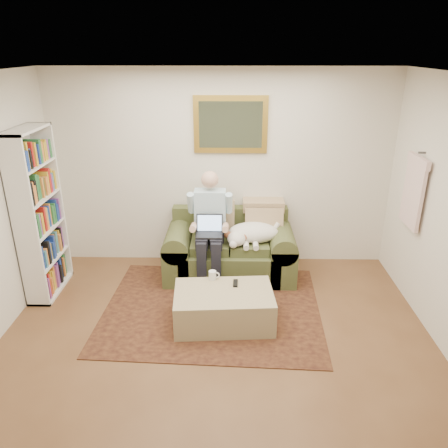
{
  "coord_description": "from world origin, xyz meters",
  "views": [
    {
      "loc": [
        0.15,
        -3.11,
        2.82
      ],
      "look_at": [
        0.06,
        1.47,
        0.95
      ],
      "focal_mm": 35.0,
      "sensor_mm": 36.0,
      "label": 1
    }
  ],
  "objects_px": {
    "sofa": "(230,254)",
    "coffee_mug": "(212,275)",
    "seated_man": "(210,230)",
    "laptop": "(209,229)",
    "bookshelf": "(39,215)",
    "sleeping_dog": "(253,232)",
    "ottoman": "(224,307)"
  },
  "relations": [
    {
      "from": "sofa",
      "to": "coffee_mug",
      "type": "distance_m",
      "value": 0.87
    },
    {
      "from": "sofa",
      "to": "seated_man",
      "type": "bearing_deg",
      "value": -148.55
    },
    {
      "from": "sofa",
      "to": "seated_man",
      "type": "distance_m",
      "value": 0.51
    },
    {
      "from": "laptop",
      "to": "bookshelf",
      "type": "height_order",
      "value": "bookshelf"
    },
    {
      "from": "seated_man",
      "to": "sleeping_dog",
      "type": "distance_m",
      "value": 0.56
    },
    {
      "from": "sleeping_dog",
      "to": "bookshelf",
      "type": "bearing_deg",
      "value": -171.91
    },
    {
      "from": "seated_man",
      "to": "ottoman",
      "type": "height_order",
      "value": "seated_man"
    },
    {
      "from": "coffee_mug",
      "to": "laptop",
      "type": "bearing_deg",
      "value": 95.68
    },
    {
      "from": "sofa",
      "to": "laptop",
      "type": "height_order",
      "value": "laptop"
    },
    {
      "from": "seated_man",
      "to": "bookshelf",
      "type": "distance_m",
      "value": 2.02
    },
    {
      "from": "sleeping_dog",
      "to": "coffee_mug",
      "type": "height_order",
      "value": "sleeping_dog"
    },
    {
      "from": "sleeping_dog",
      "to": "coffee_mug",
      "type": "bearing_deg",
      "value": -123.12
    },
    {
      "from": "seated_man",
      "to": "coffee_mug",
      "type": "distance_m",
      "value": 0.73
    },
    {
      "from": "sofa",
      "to": "sleeping_dog",
      "type": "distance_m",
      "value": 0.47
    },
    {
      "from": "laptop",
      "to": "sleeping_dog",
      "type": "height_order",
      "value": "laptop"
    },
    {
      "from": "sofa",
      "to": "ottoman",
      "type": "xyz_separation_m",
      "value": [
        -0.06,
        -1.11,
        -0.1
      ]
    },
    {
      "from": "seated_man",
      "to": "sleeping_dog",
      "type": "height_order",
      "value": "seated_man"
    },
    {
      "from": "ottoman",
      "to": "bookshelf",
      "type": "height_order",
      "value": "bookshelf"
    },
    {
      "from": "laptop",
      "to": "bookshelf",
      "type": "relative_size",
      "value": 0.16
    },
    {
      "from": "sofa",
      "to": "laptop",
      "type": "xyz_separation_m",
      "value": [
        -0.25,
        -0.22,
        0.45
      ]
    },
    {
      "from": "sofa",
      "to": "seated_man",
      "type": "xyz_separation_m",
      "value": [
        -0.25,
        -0.15,
        0.41
      ]
    },
    {
      "from": "coffee_mug",
      "to": "sleeping_dog",
      "type": "bearing_deg",
      "value": 56.88
    },
    {
      "from": "sofa",
      "to": "ottoman",
      "type": "relative_size",
      "value": 1.58
    },
    {
      "from": "ottoman",
      "to": "bookshelf",
      "type": "xyz_separation_m",
      "value": [
        -2.17,
        0.67,
        0.81
      ]
    },
    {
      "from": "coffee_mug",
      "to": "bookshelf",
      "type": "bearing_deg",
      "value": 169.19
    },
    {
      "from": "seated_man",
      "to": "coffee_mug",
      "type": "bearing_deg",
      "value": -84.85
    },
    {
      "from": "sleeping_dog",
      "to": "ottoman",
      "type": "height_order",
      "value": "sleeping_dog"
    },
    {
      "from": "laptop",
      "to": "ottoman",
      "type": "relative_size",
      "value": 0.31
    },
    {
      "from": "sofa",
      "to": "bookshelf",
      "type": "xyz_separation_m",
      "value": [
        -2.23,
        -0.44,
        0.71
      ]
    },
    {
      "from": "sleeping_dog",
      "to": "bookshelf",
      "type": "distance_m",
      "value": 2.58
    },
    {
      "from": "coffee_mug",
      "to": "bookshelf",
      "type": "relative_size",
      "value": 0.05
    },
    {
      "from": "sleeping_dog",
      "to": "coffee_mug",
      "type": "relative_size",
      "value": 6.87
    }
  ]
}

